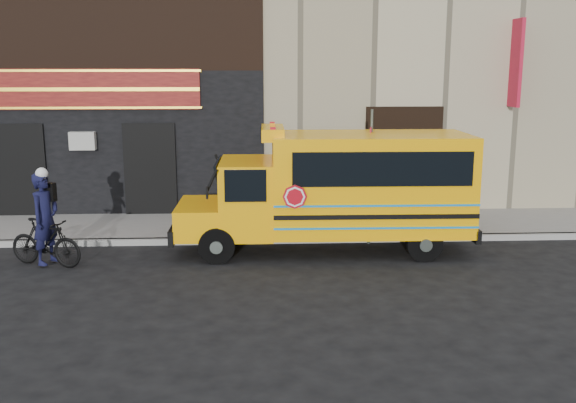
# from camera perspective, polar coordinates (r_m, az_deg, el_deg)

# --- Properties ---
(ground) EXTENTS (120.00, 120.00, 0.00)m
(ground) POSITION_cam_1_polar(r_m,az_deg,el_deg) (13.33, -1.76, -6.69)
(ground) COLOR black
(ground) RESTS_ON ground
(curb) EXTENTS (40.00, 0.20, 0.15)m
(curb) POSITION_cam_1_polar(r_m,az_deg,el_deg) (15.79, -1.96, -3.44)
(curb) COLOR #989792
(curb) RESTS_ON ground
(sidewalk) EXTENTS (40.00, 3.00, 0.15)m
(sidewalk) POSITION_cam_1_polar(r_m,az_deg,el_deg) (17.25, -2.05, -2.13)
(sidewalk) COLOR slate
(sidewalk) RESTS_ON ground
(building) EXTENTS (20.00, 10.70, 12.00)m
(building) POSITION_cam_1_polar(r_m,az_deg,el_deg) (23.17, -2.55, 16.50)
(building) COLOR tan
(building) RESTS_ON sidewalk
(school_bus) EXTENTS (6.93, 2.44, 2.92)m
(school_bus) POSITION_cam_1_polar(r_m,az_deg,el_deg) (14.93, 4.71, 1.28)
(school_bus) COLOR black
(school_bus) RESTS_ON ground
(sign_pole) EXTENTS (0.11, 0.28, 3.27)m
(sign_pole) POSITION_cam_1_polar(r_m,az_deg,el_deg) (15.46, 7.33, 2.67)
(sign_pole) COLOR #414944
(sign_pole) RESTS_ON ground
(bicycle) EXTENTS (1.81, 1.07, 1.05)m
(bicycle) POSITION_cam_1_polar(r_m,az_deg,el_deg) (14.85, -20.75, -3.42)
(bicycle) COLOR black
(bicycle) RESTS_ON ground
(cyclist) EXTENTS (0.71, 0.85, 2.00)m
(cyclist) POSITION_cam_1_polar(r_m,az_deg,el_deg) (14.77, -20.76, -1.61)
(cyclist) COLOR black
(cyclist) RESTS_ON ground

